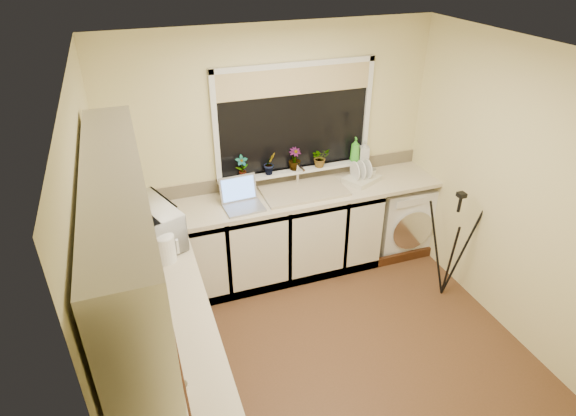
# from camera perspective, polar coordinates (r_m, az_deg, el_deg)

# --- Properties ---
(floor) EXTENTS (3.20, 3.20, 0.00)m
(floor) POSITION_cam_1_polar(r_m,az_deg,el_deg) (4.29, 5.18, -16.56)
(floor) COLOR brown
(floor) RESTS_ON ground
(ceiling) EXTENTS (3.20, 3.20, 0.00)m
(ceiling) POSITION_cam_1_polar(r_m,az_deg,el_deg) (3.03, 7.36, 17.29)
(ceiling) COLOR white
(ceiling) RESTS_ON ground
(wall_back) EXTENTS (3.20, 0.00, 3.20)m
(wall_back) POSITION_cam_1_polar(r_m,az_deg,el_deg) (4.74, -1.61, 6.60)
(wall_back) COLOR beige
(wall_back) RESTS_ON ground
(wall_front) EXTENTS (3.20, 0.00, 3.20)m
(wall_front) POSITION_cam_1_polar(r_m,az_deg,el_deg) (2.57, 21.17, -19.69)
(wall_front) COLOR beige
(wall_front) RESTS_ON ground
(wall_left) EXTENTS (0.00, 3.00, 3.00)m
(wall_left) POSITION_cam_1_polar(r_m,az_deg,el_deg) (3.25, -20.64, -7.58)
(wall_left) COLOR beige
(wall_left) RESTS_ON ground
(wall_right) EXTENTS (0.00, 3.00, 3.00)m
(wall_right) POSITION_cam_1_polar(r_m,az_deg,el_deg) (4.37, 25.45, 1.41)
(wall_right) COLOR beige
(wall_right) RESTS_ON ground
(base_cabinet_back) EXTENTS (2.55, 0.60, 0.86)m
(base_cabinet_back) POSITION_cam_1_polar(r_m,az_deg,el_deg) (4.79, -4.06, -4.06)
(base_cabinet_back) COLOR silver
(base_cabinet_back) RESTS_ON floor
(base_cabinet_left) EXTENTS (0.54, 2.40, 0.86)m
(base_cabinet_left) POSITION_cam_1_polar(r_m,az_deg,el_deg) (3.55, -13.02, -19.88)
(base_cabinet_left) COLOR silver
(base_cabinet_left) RESTS_ON floor
(worktop_back) EXTENTS (3.20, 0.60, 0.04)m
(worktop_back) POSITION_cam_1_polar(r_m,az_deg,el_deg) (4.63, -0.39, 1.30)
(worktop_back) COLOR beige
(worktop_back) RESTS_ON base_cabinet_back
(worktop_left) EXTENTS (0.60, 2.40, 0.04)m
(worktop_left) POSITION_cam_1_polar(r_m,az_deg,el_deg) (3.23, -13.95, -14.68)
(worktop_left) COLOR beige
(worktop_left) RESTS_ON base_cabinet_left
(upper_cabinet) EXTENTS (0.28, 1.90, 0.70)m
(upper_cabinet) POSITION_cam_1_polar(r_m,az_deg,el_deg) (2.55, -19.11, -2.59)
(upper_cabinet) COLOR silver
(upper_cabinet) RESTS_ON wall_left
(splashback_left) EXTENTS (0.02, 2.40, 0.45)m
(splashback_left) POSITION_cam_1_polar(r_m,az_deg,el_deg) (3.08, -19.93, -12.29)
(splashback_left) COLOR beige
(splashback_left) RESTS_ON wall_left
(splashback_back) EXTENTS (3.20, 0.02, 0.14)m
(splashback_back) POSITION_cam_1_polar(r_m,az_deg,el_deg) (4.84, -1.53, 3.78)
(splashback_back) COLOR beige
(splashback_back) RESTS_ON wall_back
(window_glass) EXTENTS (1.50, 0.02, 1.00)m
(window_glass) POSITION_cam_1_polar(r_m,az_deg,el_deg) (4.67, 0.76, 10.53)
(window_glass) COLOR black
(window_glass) RESTS_ON wall_back
(window_blind) EXTENTS (1.50, 0.02, 0.25)m
(window_blind) POSITION_cam_1_polar(r_m,az_deg,el_deg) (4.54, 0.91, 14.90)
(window_blind) COLOR tan
(window_blind) RESTS_ON wall_back
(windowsill) EXTENTS (1.60, 0.14, 0.03)m
(windowsill) POSITION_cam_1_polar(r_m,az_deg,el_deg) (4.82, 0.95, 4.54)
(windowsill) COLOR white
(windowsill) RESTS_ON wall_back
(sink) EXTENTS (0.82, 0.46, 0.03)m
(sink) POSITION_cam_1_polar(r_m,az_deg,el_deg) (4.68, 1.92, 2.05)
(sink) COLOR tan
(sink) RESTS_ON worktop_back
(faucet) EXTENTS (0.03, 0.03, 0.24)m
(faucet) POSITION_cam_1_polar(r_m,az_deg,el_deg) (4.78, 1.16, 4.13)
(faucet) COLOR silver
(faucet) RESTS_ON worktop_back
(washing_machine) EXTENTS (0.59, 0.57, 0.78)m
(washing_machine) POSITION_cam_1_polar(r_m,az_deg,el_deg) (5.43, 13.07, -0.89)
(washing_machine) COLOR white
(washing_machine) RESTS_ON floor
(laptop) EXTENTS (0.37, 0.34, 0.26)m
(laptop) POSITION_cam_1_polar(r_m,az_deg,el_deg) (4.44, -5.60, 1.09)
(laptop) COLOR #919198
(laptop) RESTS_ON worktop_back
(kettle) EXTENTS (0.16, 0.16, 0.21)m
(kettle) POSITION_cam_1_polar(r_m,az_deg,el_deg) (3.79, -14.49, -4.72)
(kettle) COLOR white
(kettle) RESTS_ON worktop_left
(dish_rack) EXTENTS (0.43, 0.38, 0.05)m
(dish_rack) POSITION_cam_1_polar(r_m,az_deg,el_deg) (4.94, 8.81, 3.44)
(dish_rack) COLOR beige
(dish_rack) RESTS_ON worktop_back
(tripod) EXTENTS (0.59, 0.59, 1.13)m
(tripod) POSITION_cam_1_polar(r_m,az_deg,el_deg) (4.73, 18.90, -4.32)
(tripod) COLOR black
(tripod) RESTS_ON floor
(steel_jar) EXTENTS (0.07, 0.07, 0.10)m
(steel_jar) POSITION_cam_1_polar(r_m,az_deg,el_deg) (3.31, -15.76, -12.10)
(steel_jar) COLOR silver
(steel_jar) RESTS_ON worktop_left
(microwave) EXTENTS (0.60, 0.72, 0.34)m
(microwave) POSITION_cam_1_polar(r_m,az_deg,el_deg) (3.99, -16.39, -2.07)
(microwave) COLOR silver
(microwave) RESTS_ON worktop_left
(plant_a) EXTENTS (0.12, 0.08, 0.23)m
(plant_a) POSITION_cam_1_polar(r_m,az_deg,el_deg) (4.60, -5.52, 4.91)
(plant_a) COLOR #999999
(plant_a) RESTS_ON windowsill
(plant_b) EXTENTS (0.15, 0.13, 0.22)m
(plant_b) POSITION_cam_1_polar(r_m,az_deg,el_deg) (4.66, -2.19, 5.34)
(plant_b) COLOR #999999
(plant_b) RESTS_ON windowsill
(plant_c) EXTENTS (0.13, 0.13, 0.23)m
(plant_c) POSITION_cam_1_polar(r_m,az_deg,el_deg) (4.76, 0.80, 5.87)
(plant_c) COLOR #999999
(plant_c) RESTS_ON windowsill
(plant_d) EXTENTS (0.20, 0.18, 0.20)m
(plant_d) POSITION_cam_1_polar(r_m,az_deg,el_deg) (4.83, 3.86, 6.05)
(plant_d) COLOR #999999
(plant_d) RESTS_ON windowsill
(soap_bottle_green) EXTENTS (0.12, 0.12, 0.26)m
(soap_bottle_green) POSITION_cam_1_polar(r_m,az_deg,el_deg) (4.99, 8.02, 6.95)
(soap_bottle_green) COLOR green
(soap_bottle_green) RESTS_ON windowsill
(soap_bottle_clear) EXTENTS (0.12, 0.12, 0.21)m
(soap_bottle_clear) POSITION_cam_1_polar(r_m,az_deg,el_deg) (5.04, 9.12, 6.82)
(soap_bottle_clear) COLOR #999999
(soap_bottle_clear) RESTS_ON windowsill
(cup_back) EXTENTS (0.13, 0.13, 0.10)m
(cup_back) POSITION_cam_1_polar(r_m,az_deg,el_deg) (5.03, 9.84, 4.11)
(cup_back) COLOR beige
(cup_back) RESTS_ON worktop_back
(cup_left) EXTENTS (0.10, 0.10, 0.08)m
(cup_left) POSITION_cam_1_polar(r_m,az_deg,el_deg) (2.85, -12.65, -20.46)
(cup_left) COLOR beige
(cup_left) RESTS_ON worktop_left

